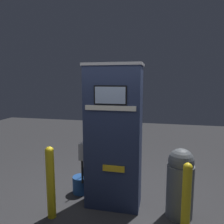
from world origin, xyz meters
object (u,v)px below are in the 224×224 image
object	(u,v)px
safety_bollard	(51,181)
squeegee_bucket	(81,184)
safety_bollard_far	(186,199)
gas_pump	(113,137)
trash_bin	(180,182)

from	to	relation	value
safety_bollard	squeegee_bucket	bearing A→B (deg)	77.90
safety_bollard	squeegee_bucket	xyz separation A→B (m)	(0.16, 0.75, -0.40)
safety_bollard_far	safety_bollard	bearing A→B (deg)	179.35
safety_bollard	safety_bollard_far	size ratio (longest dim) A/B	1.07
gas_pump	squeegee_bucket	bearing A→B (deg)	160.17
gas_pump	trash_bin	size ratio (longest dim) A/B	2.18
trash_bin	safety_bollard_far	bearing A→B (deg)	-85.47
safety_bollard_far	squeegee_bucket	distance (m)	1.86
gas_pump	safety_bollard	xyz separation A→B (m)	(-0.79, -0.52, -0.55)
safety_bollard_far	gas_pump	bearing A→B (deg)	152.29
safety_bollard	safety_bollard_far	world-z (taller)	safety_bollard
gas_pump	safety_bollard_far	bearing A→B (deg)	-27.71
trash_bin	safety_bollard_far	size ratio (longest dim) A/B	1.03
gas_pump	safety_bollard	size ratio (longest dim) A/B	2.10
safety_bollard	trash_bin	xyz separation A→B (m)	(1.78, 0.43, -0.03)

